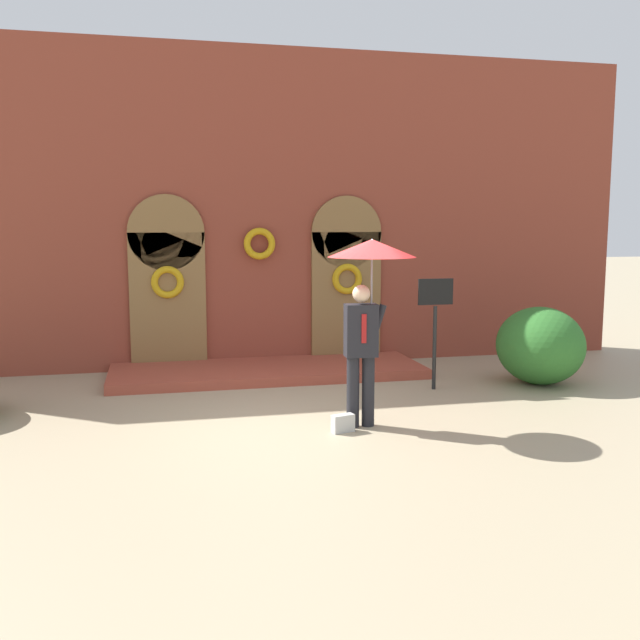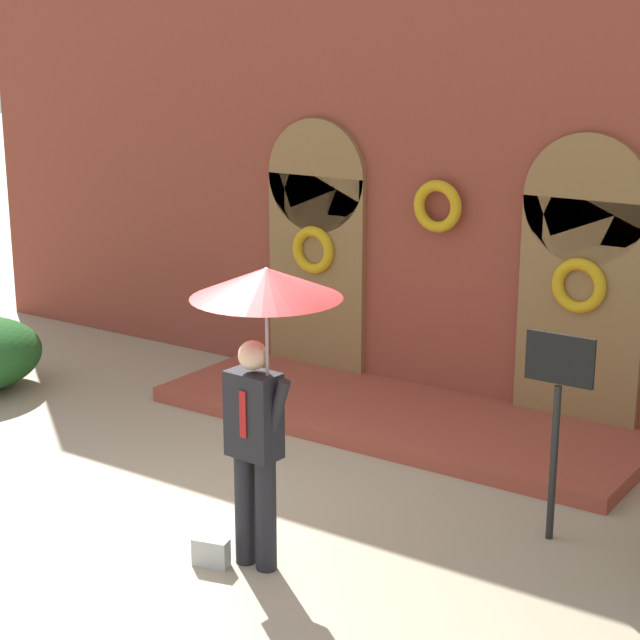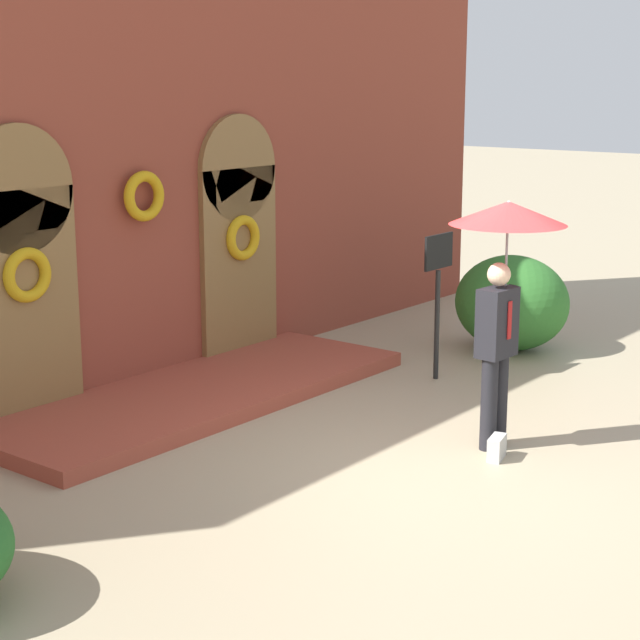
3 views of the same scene
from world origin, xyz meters
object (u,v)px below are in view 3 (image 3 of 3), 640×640
sign_post (438,282)px  shrub_right (512,303)px  handbag (497,448)px  person_with_umbrella (505,249)px

sign_post → shrub_right: sign_post is taller
handbag → shrub_right: shrub_right is taller
person_with_umbrella → handbag: person_with_umbrella is taller
person_with_umbrella → shrub_right: 4.00m
person_with_umbrella → handbag: 1.85m
handbag → sign_post: sign_post is taller
sign_post → shrub_right: 1.88m
handbag → sign_post: bearing=29.3°
sign_post → handbag: bearing=-135.9°
person_with_umbrella → shrub_right: size_ratio=1.57×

